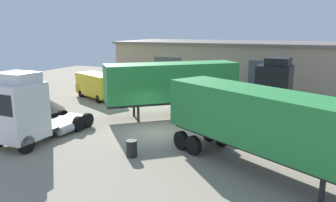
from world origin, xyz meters
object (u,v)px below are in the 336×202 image
at_px(container_trailer_green, 172,83).
at_px(container_trailer_teal, 264,121).
at_px(oil_drum, 132,148).
at_px(delivery_van_yellow, 96,85).
at_px(gravel_pile, 34,101).
at_px(tractor_unit_black, 279,89).
at_px(tractor_unit_white, 25,111).

distance_m(container_trailer_green, container_trailer_teal, 10.88).
height_order(container_trailer_green, oil_drum, container_trailer_green).
bearing_deg(delivery_van_yellow, container_trailer_teal, 173.03).
xyz_separation_m(container_trailer_green, delivery_van_yellow, (-9.24, 3.28, -1.29)).
relative_size(container_trailer_green, oil_drum, 10.50).
relative_size(gravel_pile, oil_drum, 5.44).
height_order(delivery_van_yellow, gravel_pile, delivery_van_yellow).
bearing_deg(delivery_van_yellow, tractor_unit_black, -154.48).
distance_m(container_trailer_teal, oil_drum, 6.90).
xyz_separation_m(tractor_unit_white, oil_drum, (6.53, 0.72, -1.56)).
bearing_deg(container_trailer_teal, container_trailer_green, 164.59).
xyz_separation_m(tractor_unit_white, container_trailer_green, (5.42, 9.13, 0.59)).
distance_m(tractor_unit_white, tractor_unit_black, 17.80).
bearing_deg(gravel_pile, oil_drum, -24.49).
bearing_deg(gravel_pile, tractor_unit_white, -47.97).
bearing_deg(container_trailer_green, tractor_unit_white, 19.21).
bearing_deg(delivery_van_yellow, tractor_unit_white, 133.17).
xyz_separation_m(gravel_pile, oil_drum, (12.18, -5.55, -0.40)).
xyz_separation_m(tractor_unit_black, gravel_pile, (-18.55, -5.99, -1.29)).
xyz_separation_m(container_trailer_teal, gravel_pile, (-18.74, 4.85, -1.64)).
relative_size(tractor_unit_white, container_trailer_teal, 0.60).
distance_m(tractor_unit_black, gravel_pile, 19.54).
distance_m(container_trailer_teal, tractor_unit_black, 10.84).
relative_size(tractor_unit_black, gravel_pile, 1.30).
height_order(container_trailer_teal, oil_drum, container_trailer_teal).
bearing_deg(gravel_pile, delivery_van_yellow, 73.42).
bearing_deg(oil_drum, gravel_pile, 155.51).
relative_size(tractor_unit_black, delivery_van_yellow, 1.13).
height_order(tractor_unit_white, tractor_unit_black, tractor_unit_black).
xyz_separation_m(tractor_unit_white, container_trailer_teal, (13.09, 1.42, 0.48)).
bearing_deg(tractor_unit_white, container_trailer_teal, 97.82).
distance_m(tractor_unit_white, gravel_pile, 8.52).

